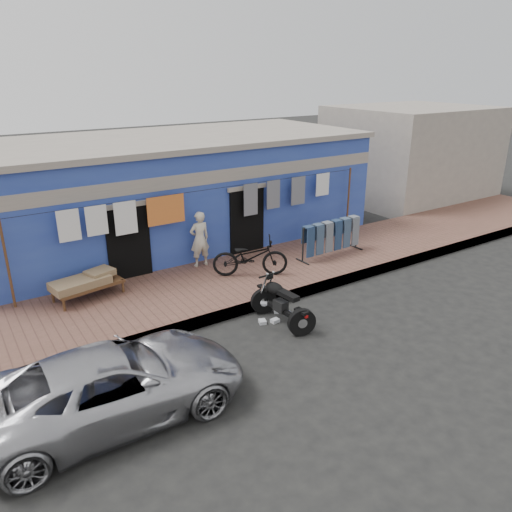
{
  "coord_description": "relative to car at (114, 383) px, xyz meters",
  "views": [
    {
      "loc": [
        -5.97,
        -7.15,
        5.3
      ],
      "look_at": [
        0.0,
        2.0,
        1.15
      ],
      "focal_mm": 35.0,
      "sensor_mm": 36.0,
      "label": 1
    }
  ],
  "objects": [
    {
      "name": "neighbor_right",
      "position": [
        15.21,
        7.34,
        1.29
      ],
      "size": [
        6.0,
        5.0,
        3.8
      ],
      "primitive_type": "cube",
      "color": "#9E9384",
      "rests_on": "ground"
    },
    {
      "name": "jeans_rack",
      "position": [
        7.35,
        3.25,
        0.16
      ],
      "size": [
        2.19,
        0.56,
        1.04
      ],
      "primitive_type": null,
      "rotation": [
        0.0,
        0.0,
        0.03
      ],
      "color": "black",
      "rests_on": "sidewalk"
    },
    {
      "name": "sidewalk",
      "position": [
        4.21,
        3.34,
        -0.49
      ],
      "size": [
        28.0,
        3.0,
        0.25
      ],
      "primitive_type": "cube",
      "color": "brown",
      "rests_on": "ground"
    },
    {
      "name": "litter_a",
      "position": [
        3.96,
        1.17,
        -0.57
      ],
      "size": [
        0.19,
        0.16,
        0.08
      ],
      "primitive_type": "cube",
      "rotation": [
        0.0,
        0.0,
        0.1
      ],
      "color": "silver",
      "rests_on": "ground"
    },
    {
      "name": "car",
      "position": [
        0.0,
        0.0,
        0.0
      ],
      "size": [
        4.35,
        2.01,
        1.22
      ],
      "primitive_type": "imported",
      "rotation": [
        0.0,
        0.0,
        1.56
      ],
      "color": "#BBBBC0",
      "rests_on": "ground"
    },
    {
      "name": "seated_person",
      "position": [
        3.85,
        4.54,
        0.4
      ],
      "size": [
        0.55,
        0.38,
        1.52
      ],
      "primitive_type": "imported",
      "rotation": [
        0.0,
        0.0,
        3.12
      ],
      "color": "beige",
      "rests_on": "sidewalk"
    },
    {
      "name": "bicycle",
      "position": [
        4.62,
        3.24,
        0.26
      ],
      "size": [
        1.99,
        1.51,
        1.23
      ],
      "primitive_type": "imported",
      "rotation": [
        0.0,
        0.0,
        1.06
      ],
      "color": "black",
      "rests_on": "sidewalk"
    },
    {
      "name": "curb",
      "position": [
        4.21,
        1.89,
        -0.49
      ],
      "size": [
        28.0,
        0.1,
        0.25
      ],
      "primitive_type": "cube",
      "color": "gray",
      "rests_on": "ground"
    },
    {
      "name": "building",
      "position": [
        4.21,
        7.32,
        1.08
      ],
      "size": [
        12.2,
        5.2,
        3.36
      ],
      "color": "#283D99",
      "rests_on": "ground"
    },
    {
      "name": "clothesline",
      "position": [
        4.1,
        4.59,
        1.2
      ],
      "size": [
        10.06,
        0.06,
        2.1
      ],
      "color": "brown",
      "rests_on": "sidewalk"
    },
    {
      "name": "charpoy",
      "position": [
        0.75,
        4.19,
        -0.08
      ],
      "size": [
        1.92,
        1.37,
        0.55
      ],
      "primitive_type": null,
      "rotation": [
        0.0,
        0.0,
        0.18
      ],
      "color": "brown",
      "rests_on": "sidewalk"
    },
    {
      "name": "ground",
      "position": [
        4.21,
        0.34,
        -0.61
      ],
      "size": [
        80.0,
        80.0,
        0.0
      ],
      "primitive_type": "plane",
      "color": "black",
      "rests_on": "ground"
    },
    {
      "name": "litter_c",
      "position": [
        3.7,
        1.29,
        -0.57
      ],
      "size": [
        0.2,
        0.23,
        0.07
      ],
      "primitive_type": "cube",
      "rotation": [
        0.0,
        0.0,
        1.24
      ],
      "color": "silver",
      "rests_on": "ground"
    },
    {
      "name": "litter_b",
      "position": [
        4.24,
        1.54,
        -0.58
      ],
      "size": [
        0.16,
        0.17,
        0.07
      ],
      "primitive_type": "cube",
      "rotation": [
        0.0,
        0.0,
        1.09
      ],
      "color": "silver",
      "rests_on": "ground"
    },
    {
      "name": "motorcycle",
      "position": [
        4.05,
        1.05,
        -0.09
      ],
      "size": [
        0.81,
        1.69,
        1.04
      ],
      "primitive_type": null,
      "rotation": [
        0.0,
        0.0,
        0.08
      ],
      "color": "black",
      "rests_on": "ground"
    }
  ]
}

